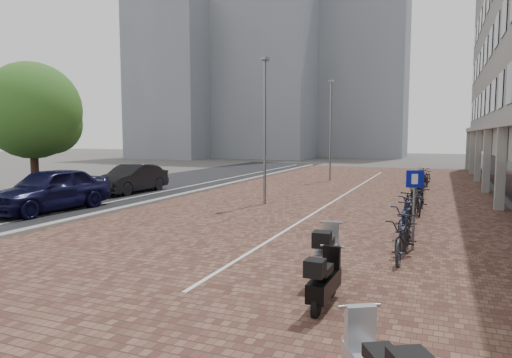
# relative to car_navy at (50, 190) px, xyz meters

# --- Properties ---
(ground) EXTENTS (140.00, 140.00, 0.00)m
(ground) POSITION_rel_car_navy_xyz_m (7.60, -3.15, -0.86)
(ground) COLOR #474442
(ground) RESTS_ON ground
(plaza_brick) EXTENTS (14.50, 42.00, 0.04)m
(plaza_brick) POSITION_rel_car_navy_xyz_m (9.60, 8.85, -0.85)
(plaza_brick) COLOR brown
(plaza_brick) RESTS_ON ground
(street_asphalt) EXTENTS (8.00, 50.00, 0.03)m
(street_asphalt) POSITION_rel_car_navy_xyz_m (-1.40, 8.85, -0.86)
(street_asphalt) COLOR black
(street_asphalt) RESTS_ON ground
(curb) EXTENTS (0.35, 42.00, 0.14)m
(curb) POSITION_rel_car_navy_xyz_m (2.50, 8.85, -0.79)
(curb) COLOR gray
(curb) RESTS_ON ground
(lane_line) EXTENTS (0.12, 44.00, 0.00)m
(lane_line) POSITION_rel_car_navy_xyz_m (0.60, 8.85, -0.84)
(lane_line) COLOR white
(lane_line) RESTS_ON street_asphalt
(parking_line) EXTENTS (0.10, 30.00, 0.00)m
(parking_line) POSITION_rel_car_navy_xyz_m (9.80, 8.85, -0.83)
(parking_line) COLOR white
(parking_line) RESTS_ON plaza_brick
(bg_towers) EXTENTS (33.00, 23.00, 32.00)m
(bg_towers) POSITION_rel_car_navy_xyz_m (-6.74, 45.79, 13.10)
(bg_towers) COLOR gray
(bg_towers) RESTS_ON ground
(car_navy) EXTENTS (2.35, 5.18, 1.72)m
(car_navy) POSITION_rel_car_navy_xyz_m (0.00, 0.00, 0.00)
(car_navy) COLOR black
(car_navy) RESTS_ON ground
(car_dark) EXTENTS (1.63, 4.50, 1.48)m
(car_dark) POSITION_rel_car_navy_xyz_m (-0.66, 5.97, -0.12)
(car_dark) COLOR black
(car_dark) RESTS_ON ground
(scooter_front) EXTENTS (0.65, 1.67, 1.12)m
(scooter_front) POSITION_rel_car_navy_xyz_m (12.06, -4.16, -0.30)
(scooter_front) COLOR #98989C
(scooter_front) RESTS_ON ground
(scooter_mid) EXTENTS (0.49, 1.47, 1.00)m
(scooter_mid) POSITION_rel_car_navy_xyz_m (12.41, -5.81, -0.36)
(scooter_mid) COLOR black
(scooter_mid) RESTS_ON ground
(parking_sign) EXTENTS (0.42, 0.19, 2.09)m
(parking_sign) POSITION_rel_car_navy_xyz_m (13.60, -1.12, 0.51)
(parking_sign) COLOR slate
(parking_sign) RESTS_ON ground
(lamp_near) EXTENTS (0.12, 0.12, 6.19)m
(lamp_near) POSITION_rel_car_navy_xyz_m (7.19, 4.84, 2.23)
(lamp_near) COLOR slate
(lamp_near) RESTS_ON ground
(lamp_far) EXTENTS (0.12, 0.12, 6.46)m
(lamp_far) POSITION_rel_car_navy_xyz_m (7.50, 15.90, 2.37)
(lamp_far) COLOR slate
(lamp_far) RESTS_ON ground
(street_tree) EXTENTS (4.27, 4.27, 6.21)m
(street_tree) POSITION_rel_car_navy_xyz_m (-2.55, 1.82, 3.09)
(street_tree) COLOR #382619
(street_tree) RESTS_ON ground
(bike_row) EXTENTS (1.23, 20.44, 1.05)m
(bike_row) POSITION_rel_car_navy_xyz_m (13.33, 7.05, -0.34)
(bike_row) COLOR black
(bike_row) RESTS_ON ground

